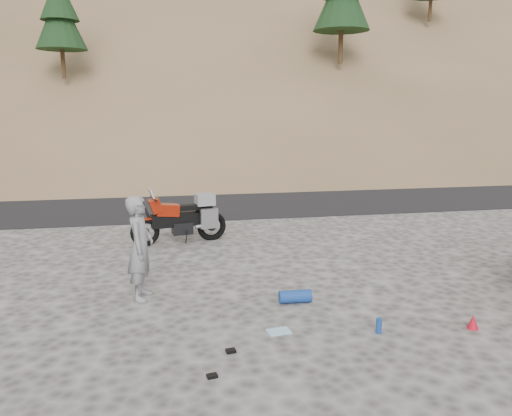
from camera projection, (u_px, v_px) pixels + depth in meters
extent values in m
plane|color=#43403D|center=(181.00, 298.00, 8.12)|extent=(140.00, 140.00, 0.00)
cube|color=black|center=(171.00, 200.00, 16.79)|extent=(120.00, 7.00, 0.05)
cube|color=brown|center=(190.00, 37.00, 35.81)|extent=(110.00, 51.90, 46.72)
cube|color=brown|center=(190.00, 33.00, 35.75)|extent=(110.00, 43.28, 36.46)
cube|color=brown|center=(178.00, 4.00, 53.89)|extent=(120.00, 40.00, 30.00)
cylinder|color=#362313|center=(63.00, 61.00, 19.92)|extent=(0.17, 0.17, 1.40)
cone|color=black|center=(60.00, 20.00, 19.62)|extent=(2.00, 2.00, 2.25)
cylinder|color=#362313|center=(341.00, 43.00, 22.84)|extent=(0.22, 0.22, 1.82)
cylinder|color=#362313|center=(430.00, 6.00, 26.35)|extent=(0.18, 0.18, 1.54)
torus|color=black|center=(145.00, 232.00, 11.09)|extent=(0.67, 0.24, 0.66)
cylinder|color=black|center=(145.00, 232.00, 11.09)|extent=(0.21, 0.10, 0.20)
torus|color=black|center=(212.00, 226.00, 11.65)|extent=(0.71, 0.27, 0.70)
cylinder|color=black|center=(212.00, 226.00, 11.65)|extent=(0.23, 0.12, 0.22)
cylinder|color=black|center=(148.00, 216.00, 11.05)|extent=(0.38, 0.13, 0.81)
cylinder|color=black|center=(154.00, 198.00, 11.03)|extent=(0.16, 0.61, 0.04)
cube|color=black|center=(178.00, 220.00, 11.32)|extent=(1.22, 0.46, 0.30)
cube|color=black|center=(182.00, 228.00, 11.40)|extent=(0.50, 0.38, 0.28)
cube|color=maroon|center=(167.00, 210.00, 11.19)|extent=(0.57, 0.39, 0.31)
cube|color=maroon|center=(155.00, 205.00, 11.07)|extent=(0.36, 0.39, 0.35)
cube|color=silver|center=(152.00, 194.00, 10.99)|extent=(0.17, 0.32, 0.25)
cube|color=black|center=(188.00, 207.00, 11.36)|extent=(0.58, 0.32, 0.12)
cube|color=black|center=(204.00, 208.00, 11.50)|extent=(0.38, 0.24, 0.10)
cube|color=#A9A9AD|center=(209.00, 218.00, 11.32)|extent=(0.41, 0.19, 0.45)
cube|color=#A9A9AD|center=(203.00, 214.00, 11.79)|extent=(0.41, 0.19, 0.45)
cube|color=gray|center=(205.00, 199.00, 11.47)|extent=(0.47, 0.41, 0.26)
cube|color=maroon|center=(144.00, 219.00, 11.04)|extent=(0.32, 0.17, 0.04)
cylinder|color=black|center=(187.00, 237.00, 11.28)|extent=(0.06, 0.21, 0.36)
cylinder|color=#A9A9AD|center=(205.00, 225.00, 11.44)|extent=(0.46, 0.17, 0.13)
imported|color=gray|center=(143.00, 298.00, 8.14)|extent=(0.51, 0.68, 1.69)
cylinder|color=navy|center=(295.00, 296.00, 7.92)|extent=(0.52, 0.23, 0.20)
cylinder|color=navy|center=(379.00, 326.00, 6.84)|extent=(0.08, 0.08, 0.22)
cone|color=red|center=(473.00, 322.00, 6.98)|extent=(0.21, 0.21, 0.20)
cube|color=black|center=(212.00, 376.00, 5.73)|extent=(0.14, 0.11, 0.03)
cube|color=black|center=(231.00, 351.00, 6.32)|extent=(0.13, 0.11, 0.04)
cube|color=#93C8E4|center=(279.00, 331.00, 6.90)|extent=(0.34, 0.27, 0.01)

